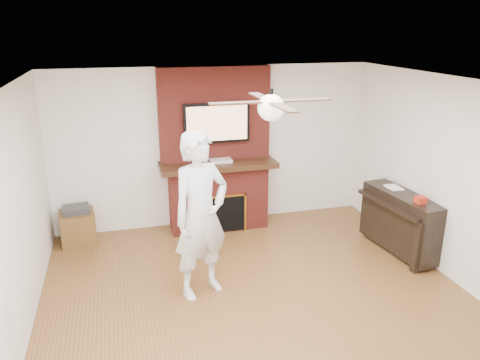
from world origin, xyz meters
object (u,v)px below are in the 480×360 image
object	(u,v)px
side_table	(78,226)
piano	(401,221)
person	(201,216)
fireplace	(217,166)

from	to	relation	value
side_table	piano	bearing A→B (deg)	-25.06
person	side_table	world-z (taller)	person
fireplace	person	world-z (taller)	fireplace
fireplace	piano	bearing A→B (deg)	-34.26
person	piano	xyz separation A→B (m)	(2.89, 0.34, -0.53)
person	piano	distance (m)	2.96
fireplace	piano	distance (m)	2.82
piano	fireplace	bearing A→B (deg)	139.35
side_table	fireplace	bearing A→B (deg)	-4.59
person	side_table	distance (m)	2.49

